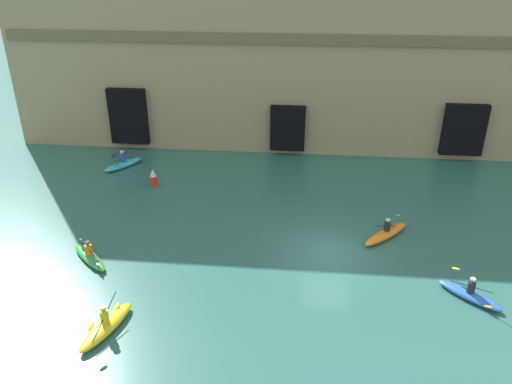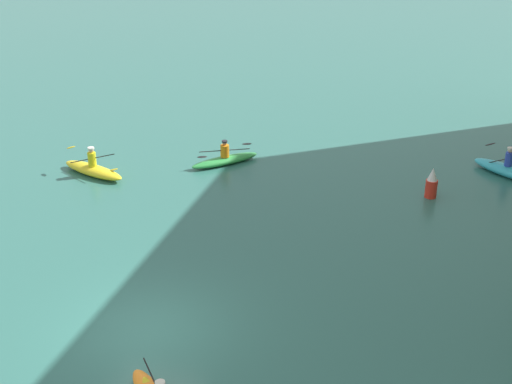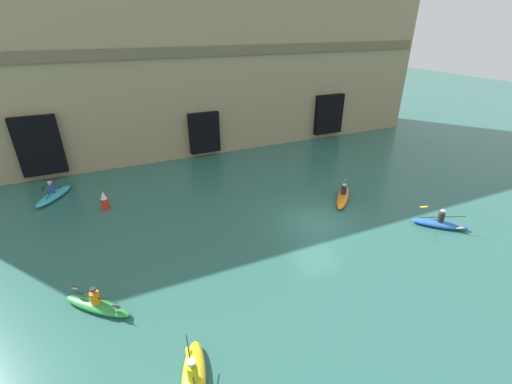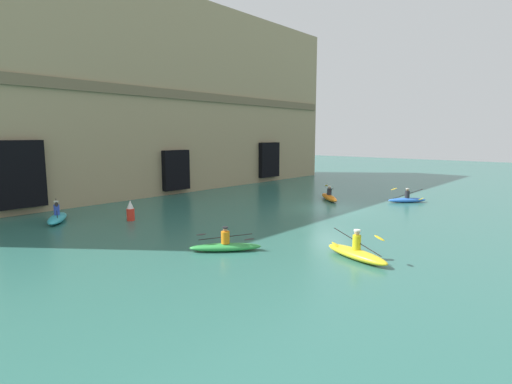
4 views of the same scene
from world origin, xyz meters
name	(u,v)px [view 3 (image 3 of 4)]	position (x,y,z in m)	size (l,w,h in m)	color
ground_plane	(318,224)	(0.00, 0.00, 0.00)	(120.00, 120.00, 0.00)	#2D665B
cliff_bluff	(194,49)	(-2.08, 16.24, 8.04)	(41.20, 6.87, 16.14)	#9E8966
kayak_yellow	(194,382)	(-8.81, -6.44, 0.25)	(1.60, 3.13, 1.18)	yellow
kayak_orange	(343,196)	(2.98, 1.78, 0.25)	(2.77, 2.87, 1.10)	orange
kayak_cyan	(54,195)	(-13.62, 9.38, 0.25)	(2.35, 2.95, 1.25)	#33B2C6
kayak_green	(97,305)	(-11.40, -1.77, 0.22)	(2.63, 2.53, 1.04)	green
kayak_blue	(439,223)	(5.84, -2.97, 0.22)	(2.55, 2.42, 1.06)	blue
marker_buoy	(105,201)	(-10.69, 6.63, 0.54)	(0.44, 0.44, 1.18)	red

